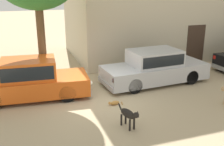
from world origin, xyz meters
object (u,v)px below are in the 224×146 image
Objects in this scene: parked_sedan_nearest at (30,79)px; stray_dog_spotted at (129,115)px; stray_cat at (114,103)px; parked_sedan_second at (155,67)px.

stray_dog_spotted is at bearing -47.40° from parked_sedan_nearest.
parked_sedan_nearest is at bearing -34.41° from stray_cat.
parked_sedan_nearest is 3.31m from stray_cat.
stray_dog_spotted reaches higher than stray_cat.
parked_sedan_second reaches higher than stray_cat.
parked_sedan_second is at bearing -149.49° from stray_cat.
parked_sedan_nearest reaches higher than stray_cat.
parked_sedan_nearest is at bearing 175.79° from parked_sedan_second.
parked_sedan_nearest is 5.23m from parked_sedan_second.
parked_sedan_second is (5.23, -0.04, -0.01)m from parked_sedan_nearest.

